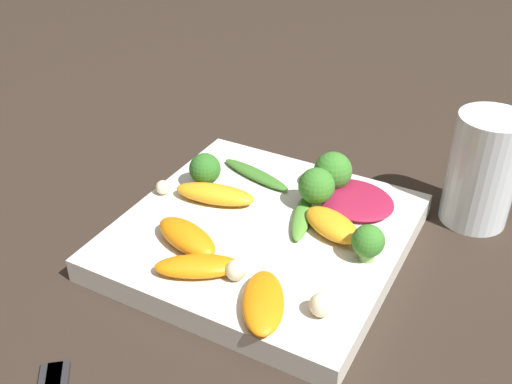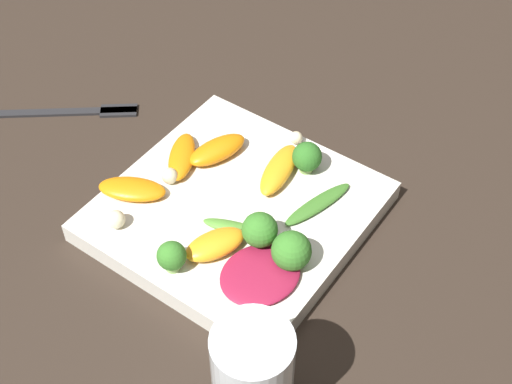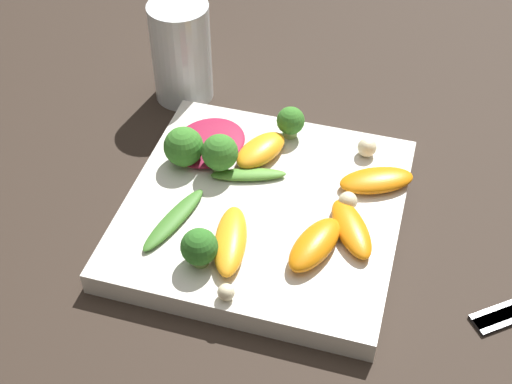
{
  "view_description": "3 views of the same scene",
  "coord_description": "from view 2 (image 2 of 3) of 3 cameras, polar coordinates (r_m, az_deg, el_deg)",
  "views": [
    {
      "loc": [
        -0.21,
        0.39,
        0.35
      ],
      "look_at": [
        0.02,
        -0.02,
        0.04
      ],
      "focal_mm": 42.0,
      "sensor_mm": 36.0,
      "label": 1
    },
    {
      "loc": [
        -0.38,
        -0.3,
        0.57
      ],
      "look_at": [
        0.02,
        -0.01,
        0.04
      ],
      "focal_mm": 50.0,
      "sensor_mm": 36.0,
      "label": 2
    },
    {
      "loc": [
        0.44,
        0.12,
        0.49
      ],
      "look_at": [
        0.01,
        -0.0,
        0.04
      ],
      "focal_mm": 50.0,
      "sensor_mm": 36.0,
      "label": 3
    }
  ],
  "objects": [
    {
      "name": "drinking_glass",
      "position": [
        0.58,
        -0.27,
        -14.68
      ],
      "size": [
        0.07,
        0.07,
        0.11
      ],
      "color": "white",
      "rests_on": "ground_plane"
    },
    {
      "name": "broccoli_floret_0",
      "position": [
        0.67,
        -7.08,
        -4.95
      ],
      "size": [
        0.03,
        0.03,
        0.03
      ],
      "color": "#84AD5B",
      "rests_on": "plate"
    },
    {
      "name": "macadamia_nut_2",
      "position": [
        0.75,
        -6.92,
        1.29
      ],
      "size": [
        0.02,
        0.02,
        0.02
      ],
      "color": "beige",
      "rests_on": "plate"
    },
    {
      "name": "orange_segment_0",
      "position": [
        0.68,
        -3.3,
        -4.21
      ],
      "size": [
        0.07,
        0.06,
        0.02
      ],
      "color": "orange",
      "rests_on": "plate"
    },
    {
      "name": "macadamia_nut_1",
      "position": [
        0.79,
        3.52,
        4.22
      ],
      "size": [
        0.01,
        0.01,
        0.01
      ],
      "color": "beige",
      "rests_on": "plate"
    },
    {
      "name": "broccoli_floret_2",
      "position": [
        0.67,
        2.85,
        -4.74
      ],
      "size": [
        0.04,
        0.04,
        0.04
      ],
      "color": "#84AD5B",
      "rests_on": "plate"
    },
    {
      "name": "orange_segment_2",
      "position": [
        0.74,
        -9.88,
        0.23
      ],
      "size": [
        0.06,
        0.08,
        0.01
      ],
      "color": "orange",
      "rests_on": "plate"
    },
    {
      "name": "radicchio_leaf_0",
      "position": [
        0.67,
        0.34,
        -6.61
      ],
      "size": [
        0.1,
        0.09,
        0.01
      ],
      "color": "maroon",
      "rests_on": "plate"
    },
    {
      "name": "arugula_sprig_0",
      "position": [
        0.73,
        4.97,
        -0.96
      ],
      "size": [
        0.09,
        0.04,
        0.01
      ],
      "color": "#3D7528",
      "rests_on": "plate"
    },
    {
      "name": "arugula_sprig_1",
      "position": [
        0.7,
        -1.5,
        -2.95
      ],
      "size": [
        0.04,
        0.07,
        0.01
      ],
      "color": "#518E33",
      "rests_on": "plate"
    },
    {
      "name": "orange_segment_3",
      "position": [
        0.77,
        -3.11,
        3.39
      ],
      "size": [
        0.08,
        0.05,
        0.02
      ],
      "color": "orange",
      "rests_on": "plate"
    },
    {
      "name": "orange_segment_1",
      "position": [
        0.75,
        1.85,
        1.81
      ],
      "size": [
        0.08,
        0.04,
        0.02
      ],
      "color": "orange",
      "rests_on": "plate"
    },
    {
      "name": "broccoli_floret_1",
      "position": [
        0.68,
        0.31,
        -3.11
      ],
      "size": [
        0.03,
        0.03,
        0.04
      ],
      "color": "#7A9E51",
      "rests_on": "plate"
    },
    {
      "name": "broccoli_floret_3",
      "position": [
        0.75,
        4.1,
        2.78
      ],
      "size": [
        0.03,
        0.03,
        0.04
      ],
      "color": "#7A9E51",
      "rests_on": "plate"
    },
    {
      "name": "plate",
      "position": [
        0.74,
        -1.6,
        -1.55
      ],
      "size": [
        0.25,
        0.25,
        0.02
      ],
      "color": "silver",
      "rests_on": "ground_plane"
    },
    {
      "name": "ground_plane",
      "position": [
        0.75,
        -1.58,
        -2.13
      ],
      "size": [
        2.4,
        2.4,
        0.0
      ],
      "primitive_type": "plane",
      "color": "#2D231C"
    },
    {
      "name": "orange_segment_4",
      "position": [
        0.77,
        -5.95,
        2.84
      ],
      "size": [
        0.08,
        0.06,
        0.01
      ],
      "color": "orange",
      "rests_on": "plate"
    },
    {
      "name": "fork",
      "position": [
        0.89,
        -14.45,
        6.3
      ],
      "size": [
        0.14,
        0.17,
        0.01
      ],
      "color": "#262628",
      "rests_on": "ground_plane"
    },
    {
      "name": "macadamia_nut_0",
      "position": [
        0.72,
        -11.15,
        -2.16
      ],
      "size": [
        0.02,
        0.02,
        0.02
      ],
      "color": "beige",
      "rests_on": "plate"
    }
  ]
}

